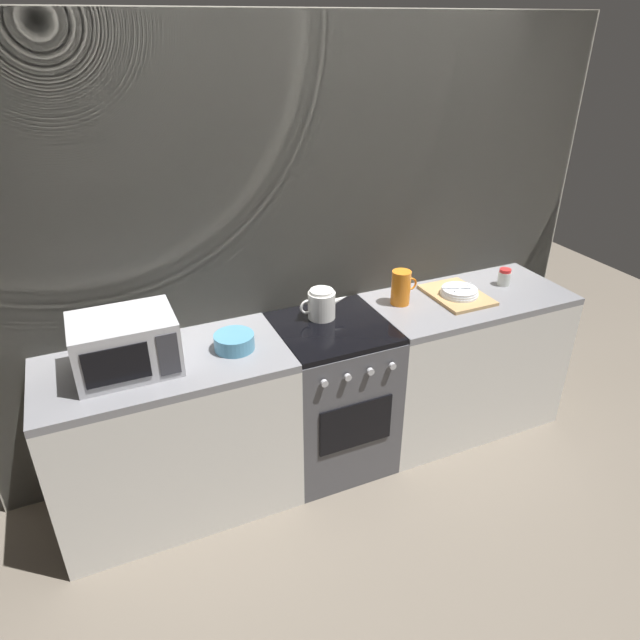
{
  "coord_description": "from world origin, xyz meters",
  "views": [
    {
      "loc": [
        -1.14,
        -2.4,
        2.35
      ],
      "look_at": [
        -0.07,
        0.0,
        0.95
      ],
      "focal_mm": 31.74,
      "sensor_mm": 36.0,
      "label": 1
    }
  ],
  "objects_px": {
    "stove_unit": "(332,395)",
    "spice_jar": "(504,277)",
    "microwave": "(125,344)",
    "kettle": "(322,304)",
    "mixing_bowl": "(234,342)",
    "dish_pile": "(458,294)",
    "pitcher": "(401,287)"
  },
  "relations": [
    {
      "from": "mixing_bowl",
      "to": "dish_pile",
      "type": "relative_size",
      "value": 0.5
    },
    {
      "from": "microwave",
      "to": "mixing_bowl",
      "type": "height_order",
      "value": "microwave"
    },
    {
      "from": "microwave",
      "to": "spice_jar",
      "type": "bearing_deg",
      "value": 1.34
    },
    {
      "from": "pitcher",
      "to": "spice_jar",
      "type": "distance_m",
      "value": 0.72
    },
    {
      "from": "stove_unit",
      "to": "mixing_bowl",
      "type": "relative_size",
      "value": 4.5
    },
    {
      "from": "microwave",
      "to": "pitcher",
      "type": "relative_size",
      "value": 2.3
    },
    {
      "from": "microwave",
      "to": "spice_jar",
      "type": "distance_m",
      "value": 2.24
    },
    {
      "from": "microwave",
      "to": "kettle",
      "type": "bearing_deg",
      "value": 6.16
    },
    {
      "from": "mixing_bowl",
      "to": "pitcher",
      "type": "bearing_deg",
      "value": 5.94
    },
    {
      "from": "mixing_bowl",
      "to": "spice_jar",
      "type": "distance_m",
      "value": 1.74
    },
    {
      "from": "stove_unit",
      "to": "kettle",
      "type": "bearing_deg",
      "value": 97.33
    },
    {
      "from": "kettle",
      "to": "microwave",
      "type": "bearing_deg",
      "value": -173.84
    },
    {
      "from": "stove_unit",
      "to": "microwave",
      "type": "height_order",
      "value": "microwave"
    },
    {
      "from": "pitcher",
      "to": "kettle",
      "type": "bearing_deg",
      "value": 177.16
    },
    {
      "from": "mixing_bowl",
      "to": "spice_jar",
      "type": "relative_size",
      "value": 1.9
    },
    {
      "from": "spice_jar",
      "to": "dish_pile",
      "type": "bearing_deg",
      "value": -174.91
    },
    {
      "from": "stove_unit",
      "to": "microwave",
      "type": "xyz_separation_m",
      "value": [
        -1.05,
        0.0,
        0.59
      ]
    },
    {
      "from": "kettle",
      "to": "dish_pile",
      "type": "relative_size",
      "value": 0.71
    },
    {
      "from": "stove_unit",
      "to": "pitcher",
      "type": "xyz_separation_m",
      "value": [
        0.47,
        0.09,
        0.55
      ]
    },
    {
      "from": "microwave",
      "to": "dish_pile",
      "type": "distance_m",
      "value": 1.88
    },
    {
      "from": "stove_unit",
      "to": "mixing_bowl",
      "type": "xyz_separation_m",
      "value": [
        -0.55,
        -0.02,
        0.49
      ]
    },
    {
      "from": "dish_pile",
      "to": "microwave",
      "type": "bearing_deg",
      "value": -179.39
    },
    {
      "from": "dish_pile",
      "to": "spice_jar",
      "type": "bearing_deg",
      "value": 5.09
    },
    {
      "from": "kettle",
      "to": "spice_jar",
      "type": "bearing_deg",
      "value": -2.84
    },
    {
      "from": "microwave",
      "to": "dish_pile",
      "type": "relative_size",
      "value": 1.15
    },
    {
      "from": "kettle",
      "to": "spice_jar",
      "type": "height_order",
      "value": "kettle"
    },
    {
      "from": "stove_unit",
      "to": "microwave",
      "type": "relative_size",
      "value": 1.96
    },
    {
      "from": "microwave",
      "to": "kettle",
      "type": "xyz_separation_m",
      "value": [
        1.04,
        0.11,
        -0.05
      ]
    },
    {
      "from": "stove_unit",
      "to": "spice_jar",
      "type": "xyz_separation_m",
      "value": [
        1.19,
        0.05,
        0.5
      ]
    },
    {
      "from": "stove_unit",
      "to": "dish_pile",
      "type": "xyz_separation_m",
      "value": [
        0.82,
        0.02,
        0.47
      ]
    },
    {
      "from": "mixing_bowl",
      "to": "pitcher",
      "type": "distance_m",
      "value": 1.02
    },
    {
      "from": "pitcher",
      "to": "spice_jar",
      "type": "xyz_separation_m",
      "value": [
        0.72,
        -0.04,
        -0.05
      ]
    }
  ]
}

